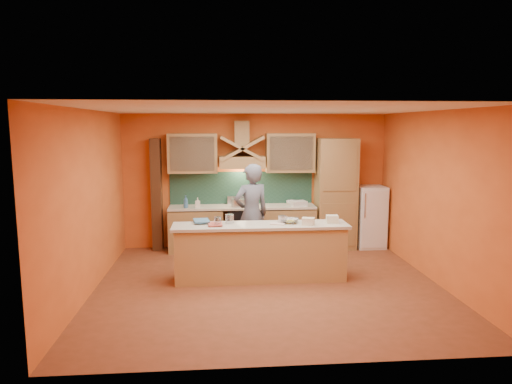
{
  "coord_description": "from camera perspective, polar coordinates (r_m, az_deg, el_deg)",
  "views": [
    {
      "loc": [
        -0.79,
        -7.03,
        2.55
      ],
      "look_at": [
        -0.13,
        0.9,
        1.4
      ],
      "focal_mm": 32.0,
      "sensor_mm": 36.0,
      "label": 1
    }
  ],
  "objects": [
    {
      "name": "trim_column_left",
      "position": [
        9.57,
        -12.3,
        -0.35
      ],
      "size": [
        0.2,
        0.3,
        2.3
      ],
      "primitive_type": "cube",
      "color": "#472816",
      "rests_on": "floor"
    },
    {
      "name": "book_lower",
      "position": [
        7.48,
        -6.0,
        -4.06
      ],
      "size": [
        0.24,
        0.32,
        0.03
      ],
      "primitive_type": "imported",
      "rotation": [
        0.0,
        0.0,
        0.04
      ],
      "color": "#BE4F44",
      "rests_on": "island_top"
    },
    {
      "name": "jar_small",
      "position": [
        7.44,
        -4.83,
        -3.68
      ],
      "size": [
        0.11,
        0.11,
        0.14
      ],
      "primitive_type": "cylinder",
      "rotation": [
        0.0,
        0.0,
        0.04
      ],
      "color": "silver",
      "rests_on": "island_top"
    },
    {
      "name": "wall_front",
      "position": [
        4.74,
        4.96,
        -5.84
      ],
      "size": [
        5.5,
        0.02,
        2.8
      ],
      "primitive_type": "cube",
      "color": "orange",
      "rests_on": "floor"
    },
    {
      "name": "wall_left",
      "position": [
        7.39,
        -20.12,
        -1.21
      ],
      "size": [
        0.02,
        5.0,
        2.8
      ],
      "primitive_type": "cube",
      "color": "orange",
      "rests_on": "floor"
    },
    {
      "name": "person",
      "position": [
        8.41,
        -0.58,
        -2.81
      ],
      "size": [
        0.79,
        0.66,
        1.87
      ],
      "primitive_type": "imported",
      "rotation": [
        0.0,
        0.0,
        3.49
      ],
      "color": "slate",
      "rests_on": "floor"
    },
    {
      "name": "stove",
      "position": [
        9.48,
        -1.71,
        -4.55
      ],
      "size": [
        0.6,
        0.58,
        0.9
      ],
      "primitive_type": "cube",
      "color": "black",
      "rests_on": "floor"
    },
    {
      "name": "wall_back",
      "position": [
        9.63,
        -0.04,
        1.4
      ],
      "size": [
        5.5,
        0.02,
        2.8
      ],
      "primitive_type": "cube",
      "color": "orange",
      "rests_on": "floor"
    },
    {
      "name": "grocery_bag_a",
      "position": [
        7.74,
        9.51,
        -3.35
      ],
      "size": [
        0.2,
        0.17,
        0.13
      ],
      "primitive_type": "cube",
      "rotation": [
        0.0,
        0.0,
        -0.08
      ],
      "color": "beige",
      "rests_on": "island_top"
    },
    {
      "name": "bowl_back",
      "position": [
        9.59,
        4.52,
        -1.32
      ],
      "size": [
        0.3,
        0.3,
        0.08
      ],
      "primitive_type": "imported",
      "rotation": [
        0.0,
        0.0,
        -0.3
      ],
      "color": "white",
      "rests_on": "counter_top"
    },
    {
      "name": "counter_top",
      "position": [
        9.39,
        -1.72,
        -1.87
      ],
      "size": [
        3.0,
        0.62,
        0.04
      ],
      "primitive_type": "cube",
      "color": "beige",
      "rests_on": "base_cabinet_left"
    },
    {
      "name": "upper_cabinet_right",
      "position": [
        9.49,
        4.28,
        4.91
      ],
      "size": [
        1.0,
        0.35,
        0.8
      ],
      "primitive_type": "cube",
      "color": "#A07B49",
      "rests_on": "wall_back"
    },
    {
      "name": "island_body",
      "position": [
        7.66,
        0.57,
        -7.74
      ],
      "size": [
        2.8,
        0.55,
        0.88
      ],
      "primitive_type": "cube",
      "color": "tan",
      "rests_on": "floor"
    },
    {
      "name": "upper_cabinet_left",
      "position": [
        9.38,
        -7.92,
        4.82
      ],
      "size": [
        1.0,
        0.35,
        0.8
      ],
      "primitive_type": "cube",
      "color": "#A07B49",
      "rests_on": "wall_back"
    },
    {
      "name": "backsplash",
      "position": [
        9.61,
        -1.82,
        0.48
      ],
      "size": [
        3.0,
        0.03,
        0.7
      ],
      "primitive_type": "cube",
      "color": "#1B3C30",
      "rests_on": "wall_back"
    },
    {
      "name": "mixing_bowl",
      "position": [
        7.64,
        4.24,
        -3.61
      ],
      "size": [
        0.39,
        0.39,
        0.07
      ],
      "primitive_type": "imported",
      "rotation": [
        0.0,
        0.0,
        -0.39
      ],
      "color": "white",
      "rests_on": "island_top"
    },
    {
      "name": "dish_rack",
      "position": [
        9.38,
        5.32,
        -1.45
      ],
      "size": [
        0.35,
        0.3,
        0.11
      ],
      "primitive_type": "cube",
      "rotation": [
        0.0,
        0.0,
        0.22
      ],
      "color": "silver",
      "rests_on": "counter_top"
    },
    {
      "name": "hood_chimney",
      "position": [
        9.39,
        -1.81,
        7.34
      ],
      "size": [
        0.3,
        0.3,
        0.5
      ],
      "primitive_type": "cube",
      "color": "#A07B49",
      "rests_on": "wall_back"
    },
    {
      "name": "ceiling",
      "position": [
        7.08,
        1.65,
        10.27
      ],
      "size": [
        5.5,
        5.0,
        0.01
      ],
      "primitive_type": "cube",
      "color": "white",
      "rests_on": "wall_back"
    },
    {
      "name": "soap_bottle_a",
      "position": [
        9.22,
        -7.3,
        -1.34
      ],
      "size": [
        0.1,
        0.1,
        0.21
      ],
      "primitive_type": "imported",
      "rotation": [
        0.0,
        0.0,
        -0.03
      ],
      "color": "silver",
      "rests_on": "counter_top"
    },
    {
      "name": "grocery_bag_b",
      "position": [
        7.51,
        6.55,
        -3.67
      ],
      "size": [
        0.23,
        0.21,
        0.12
      ],
      "primitive_type": "cube",
      "rotation": [
        0.0,
        0.0,
        -0.34
      ],
      "color": "beige",
      "rests_on": "island_top"
    },
    {
      "name": "pot_large",
      "position": [
        9.3,
        -2.31,
        -1.49
      ],
      "size": [
        0.29,
        0.29,
        0.16
      ],
      "primitive_type": "cylinder",
      "rotation": [
        0.0,
        0.0,
        0.14
      ],
      "color": "#B8B7BE",
      "rests_on": "stove"
    },
    {
      "name": "pot_small",
      "position": [
        9.37,
        -1.4,
        -1.5
      ],
      "size": [
        0.22,
        0.22,
        0.12
      ],
      "primitive_type": "cylinder",
      "rotation": [
        0.0,
        0.0,
        -0.18
      ],
      "color": "#B8B7BE",
      "rests_on": "stove"
    },
    {
      "name": "base_cabinet_right",
      "position": [
        9.58,
        4.0,
        -4.55
      ],
      "size": [
        1.1,
        0.6,
        0.86
      ],
      "primitive_type": "cube",
      "color": "#A07B49",
      "rests_on": "floor"
    },
    {
      "name": "book_upper",
      "position": [
        7.68,
        -7.78,
        -3.62
      ],
      "size": [
        0.3,
        0.38,
        0.03
      ],
      "primitive_type": "imported",
      "rotation": [
        0.0,
        0.0,
        0.14
      ],
      "color": "teal",
      "rests_on": "island_top"
    },
    {
      "name": "wall_right",
      "position": [
        7.95,
        21.71,
        -0.65
      ],
      "size": [
        0.02,
        5.0,
        2.8
      ],
      "primitive_type": "cube",
      "color": "orange",
      "rests_on": "floor"
    },
    {
      "name": "jar_large",
      "position": [
        7.61,
        -3.32,
        -3.36
      ],
      "size": [
        0.19,
        0.19,
        0.15
      ],
      "primitive_type": "cylinder",
      "rotation": [
        0.0,
        0.0,
        0.4
      ],
      "color": "white",
      "rests_on": "island_top"
    },
    {
      "name": "range_hood",
      "position": [
        9.32,
        -1.76,
        3.76
      ],
      "size": [
        0.92,
        0.5,
        0.24
      ],
      "primitive_type": "cube",
      "color": "#A07B49",
      "rests_on": "wall_back"
    },
    {
      "name": "kitchen_scale",
      "position": [
        7.64,
        3.31,
        -3.47
      ],
      "size": [
        0.15,
        0.15,
        0.11
      ],
      "primitive_type": "cube",
      "rotation": [
        0.0,
        0.0,
        -0.14
      ],
      "color": "silver",
      "rests_on": "island_top"
    },
    {
      "name": "pantry_column",
      "position": [
        9.65,
        9.92,
        -0.21
      ],
      "size": [
        0.8,
        0.6,
        2.3
      ],
      "primitive_type": "cube",
      "color": "#A07B49",
      "rests_on": "floor"
    },
    {
      "name": "fridge",
      "position": [
        9.95,
        14.04,
        -3.0
      ],
      "size": [
        0.58,
        0.6,
        1.3
      ],
      "primitive_type": "cube",
      "color": "white",
      "rests_on": "floor"
    },
    {
      "name": "soap_bottle_b",
      "position": [
        9.26,
        -8.79,
        -1.19
      ],
      "size": [
        0.14,
        0.14,
        0.25
      ],
      "primitive_type": "imported",
      "rotation": [
        0.0,
        0.0,
        0.75
      ],
      "color": "#356493",
      "rests_on": "counter_top"
    },
    {
      "name": "island_top",
      "position": [
        7.54,
        0.58,
        -4.23
      ],
      "size": [
        2.9,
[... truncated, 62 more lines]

